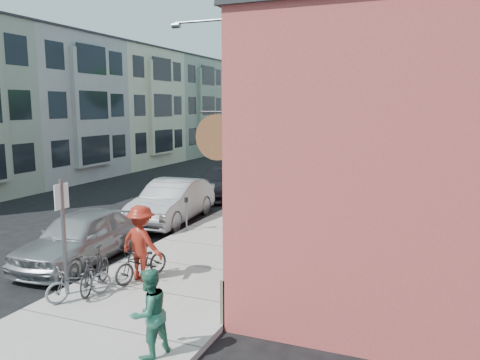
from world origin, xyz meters
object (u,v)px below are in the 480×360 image
at_px(parked_bike_b, 79,282).
at_px(car_0, 81,237).
at_px(parked_bike_a, 95,269).
at_px(car_3, 263,170).
at_px(patron_grey, 290,213).
at_px(parking_meter_near, 186,208).
at_px(tree_leafy_mid, 300,94).
at_px(car_2, 221,182).
at_px(tree_leafy_far, 335,85).
at_px(cyclist, 141,243).
at_px(sign_post, 63,226).
at_px(patio_chair_a, 250,258).
at_px(bus, 285,142).
at_px(utility_pole_near, 229,88).
at_px(parking_meter_far, 253,180).
at_px(car_4, 286,161).
at_px(patron_green, 149,313).
at_px(car_1, 172,201).
at_px(tree_bare, 251,141).
at_px(patio_chair_b, 245,262).

relative_size(parked_bike_b, car_0, 0.33).
bearing_deg(car_0, parked_bike_a, -46.21).
bearing_deg(car_3, patron_grey, -66.58).
bearing_deg(parking_meter_near, parked_bike_a, -84.21).
relative_size(tree_leafy_mid, car_2, 1.40).
bearing_deg(tree_leafy_far, parked_bike_b, -89.93).
bearing_deg(parking_meter_near, car_3, 96.49).
distance_m(patron_grey, cyclist, 5.73).
distance_m(sign_post, patio_chair_a, 4.83).
relative_size(tree_leafy_mid, bus, 0.69).
relative_size(utility_pole_near, car_3, 1.98).
height_order(parked_bike_b, car_0, car_0).
xyz_separation_m(parking_meter_far, patron_grey, (3.76, -6.52, 0.05)).
xyz_separation_m(tree_leafy_far, patron_grey, (3.21, -24.42, -5.33)).
distance_m(tree_leafy_far, car_4, 9.16).
xyz_separation_m(patron_green, car_3, (-4.96, 20.62, -0.27)).
distance_m(patio_chair_a, car_1, 7.01).
bearing_deg(bus, parked_bike_a, -83.49).
distance_m(parked_bike_a, car_2, 13.14).
bearing_deg(tree_leafy_far, parking_meter_far, -91.76).
xyz_separation_m(patron_grey, car_3, (-5.21, 12.31, -0.33)).
height_order(utility_pole_near, cyclist, utility_pole_near).
xyz_separation_m(utility_pole_near, patron_green, (3.37, -11.50, -4.44)).
distance_m(cyclist, parked_bike_b, 1.83).
height_order(utility_pole_near, patron_green, utility_pole_near).
height_order(car_2, car_3, car_2).
bearing_deg(car_0, cyclist, -20.66).
bearing_deg(patron_green, parked_bike_a, -107.73).
bearing_deg(sign_post, bus, 97.19).
bearing_deg(utility_pole_near, tree_bare, 75.49).
distance_m(tree_bare, cyclist, 10.13).
height_order(patron_grey, car_4, patron_grey).
bearing_deg(patio_chair_a, car_3, 105.64).
relative_size(patron_grey, car_4, 0.41).
bearing_deg(patron_green, patio_chair_a, -164.17).
distance_m(patron_green, car_1, 10.63).
relative_size(parking_meter_far, patio_chair_b, 1.41).
distance_m(parking_meter_near, car_0, 4.16).
xyz_separation_m(patio_chair_a, car_4, (-5.19, 21.17, 0.12)).
xyz_separation_m(car_2, bus, (-2.13, 18.82, 0.70)).
xyz_separation_m(parking_meter_far, car_1, (-1.46, -5.44, -0.14)).
xyz_separation_m(parking_meter_near, parked_bike_a, (0.58, -5.77, -0.30)).
bearing_deg(car_2, bus, 91.89).
bearing_deg(cyclist, parking_meter_far, -74.33).
distance_m(patron_grey, parked_bike_a, 6.97).
height_order(cyclist, car_3, cyclist).
distance_m(utility_pole_near, patron_green, 12.78).
bearing_deg(parked_bike_b, car_4, 124.68).
distance_m(car_0, bus, 29.97).
bearing_deg(tree_bare, sign_post, -92.26).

